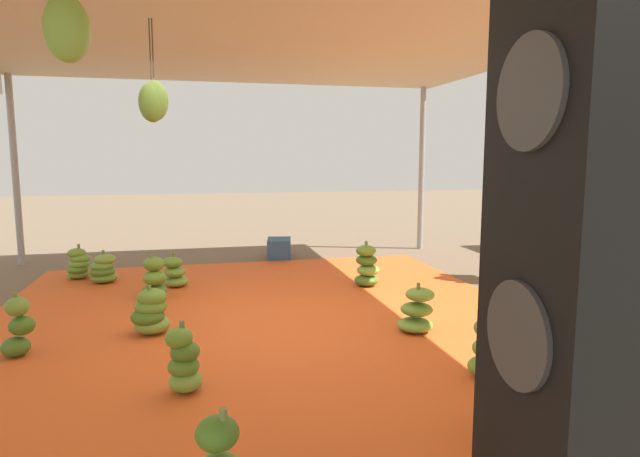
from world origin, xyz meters
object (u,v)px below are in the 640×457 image
object	(u,v)px
banana_bunch_1	(367,267)
banana_bunch_11	(502,411)
banana_bunch_3	(103,269)
worker_0	(536,211)
banana_bunch_0	(154,279)
speaker_stack	(571,314)
banana_bunch_12	(184,361)
crate_0	(279,248)
banana_bunch_2	(151,313)
banana_bunch_4	(174,273)
banana_bunch_6	(491,351)
banana_bunch_9	(18,329)
banana_bunch_10	(78,265)
banana_bunch_7	(417,311)

from	to	relation	value
banana_bunch_1	banana_bunch_11	bearing A→B (deg)	-6.62
banana_bunch_3	worker_0	size ratio (longest dim) A/B	0.27
banana_bunch_3	worker_0	bearing A→B (deg)	78.20
banana_bunch_0	banana_bunch_11	bearing A→B (deg)	29.80
worker_0	speaker_stack	xyz separation A→B (m)	(4.63, -3.15, 0.17)
banana_bunch_12	crate_0	distance (m)	5.09
banana_bunch_12	speaker_stack	distance (m)	2.71
worker_0	crate_0	distance (m)	3.99
banana_bunch_3	banana_bunch_2	bearing A→B (deg)	18.73
banana_bunch_4	banana_bunch_12	world-z (taller)	banana_bunch_12
banana_bunch_1	speaker_stack	world-z (taller)	speaker_stack
speaker_stack	banana_bunch_6	bearing A→B (deg)	155.13
worker_0	banana_bunch_11	bearing A→B (deg)	-37.12
banana_bunch_9	banana_bunch_11	bearing A→B (deg)	55.67
banana_bunch_1	banana_bunch_9	xyz separation A→B (m)	(1.67, -3.57, -0.01)
banana_bunch_0	banana_bunch_9	world-z (taller)	banana_bunch_9
banana_bunch_1	banana_bunch_0	bearing A→B (deg)	-89.48
banana_bunch_12	banana_bunch_6	bearing A→B (deg)	82.50
banana_bunch_2	worker_0	distance (m)	5.00
banana_bunch_11	banana_bunch_12	xyz separation A→B (m)	(-1.13, -1.78, 0.02)
speaker_stack	crate_0	distance (m)	7.12
banana_bunch_3	banana_bunch_4	bearing A→B (deg)	63.72
banana_bunch_1	banana_bunch_9	distance (m)	3.94
banana_bunch_9	speaker_stack	xyz separation A→B (m)	(3.19, 2.69, 0.87)
banana_bunch_6	banana_bunch_9	xyz separation A→B (m)	(-1.30, -3.57, 0.02)
banana_bunch_12	banana_bunch_10	bearing A→B (deg)	-159.59
banana_bunch_10	speaker_stack	distance (m)	6.78
banana_bunch_3	banana_bunch_11	world-z (taller)	banana_bunch_11
speaker_stack	banana_bunch_10	bearing A→B (deg)	-155.32
banana_bunch_12	worker_0	world-z (taller)	worker_0
banana_bunch_3	banana_bunch_4	distance (m)	1.03
banana_bunch_0	banana_bunch_2	world-z (taller)	banana_bunch_0
banana_bunch_7	banana_bunch_12	world-z (taller)	banana_bunch_12
banana_bunch_2	banana_bunch_3	size ratio (longest dim) A/B	1.08
banana_bunch_10	banana_bunch_9	bearing A→B (deg)	2.23
worker_0	banana_bunch_10	bearing A→B (deg)	-103.87
banana_bunch_6	speaker_stack	distance (m)	2.26
banana_bunch_0	speaker_stack	bearing A→B (deg)	19.68
worker_0	crate_0	xyz separation A→B (m)	(-2.43, -3.06, -0.79)
banana_bunch_7	banana_bunch_3	bearing A→B (deg)	-130.68
banana_bunch_1	banana_bunch_10	world-z (taller)	banana_bunch_1
banana_bunch_4	banana_bunch_11	world-z (taller)	banana_bunch_11
banana_bunch_0	banana_bunch_9	xyz separation A→B (m)	(1.64, -0.96, 0.00)
banana_bunch_10	banana_bunch_1	bearing A→B (deg)	71.29
banana_bunch_3	speaker_stack	bearing A→B (deg)	22.84
banana_bunch_7	banana_bunch_11	bearing A→B (deg)	-9.78
banana_bunch_10	speaker_stack	xyz separation A→B (m)	(6.10, 2.80, 0.91)
crate_0	banana_bunch_10	bearing A→B (deg)	-71.66
banana_bunch_0	crate_0	size ratio (longest dim) A/B	0.96
banana_bunch_4	banana_bunch_10	xyz separation A→B (m)	(-0.76, -1.28, 0.02)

